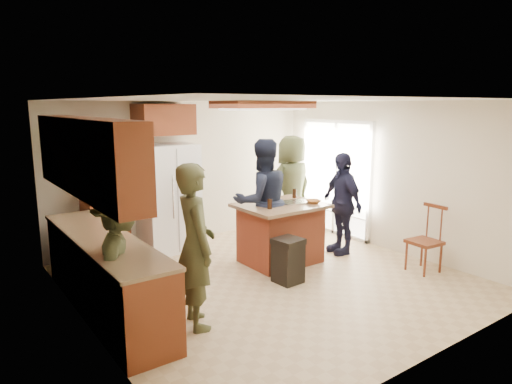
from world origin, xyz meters
TOP-DOWN VIEW (x-y plane):
  - room_shell at (4.37, 1.64)m, footprint 8.00×5.20m
  - person_front_left at (-1.49, -0.55)m, footprint 0.62×0.76m
  - person_behind_left at (0.39, 0.74)m, footprint 1.03×0.75m
  - person_behind_right at (1.67, 1.54)m, footprint 0.99×0.70m
  - person_side_right at (1.70, 0.31)m, footprint 0.71×1.07m
  - person_counter at (-2.20, -0.26)m, footprint 0.86×1.12m
  - left_cabinetry at (-2.24, 0.40)m, footprint 0.64×3.00m
  - back_wall_units at (-1.33, 2.20)m, footprint 1.80×0.60m
  - refrigerator at (-0.55, 2.12)m, footprint 0.90×0.76m
  - kitchen_island at (0.59, 0.53)m, footprint 1.28×1.03m
  - island_items at (0.83, 0.46)m, footprint 0.96×0.66m
  - trash_bin at (0.14, -0.19)m, footprint 0.40×0.40m
  - spindle_chair at (2.06, -1.04)m, footprint 0.46×0.46m

SIDE VIEW (x-z plane):
  - trash_bin at x=0.14m, z-range 0.00..0.63m
  - spindle_chair at x=2.06m, z-range -0.04..0.95m
  - kitchen_island at x=0.59m, z-range 0.01..0.94m
  - person_counter at x=-2.20m, z-range 0.00..1.58m
  - person_side_right at x=1.70m, z-range 0.00..1.68m
  - room_shell at x=4.37m, z-range -1.63..3.37m
  - refrigerator at x=-0.55m, z-range 0.00..1.80m
  - person_front_left at x=-1.49m, z-range 0.00..1.84m
  - person_behind_right at x=1.67m, z-range 0.00..1.89m
  - left_cabinetry at x=-2.24m, z-range -0.19..2.11m
  - island_items at x=0.83m, z-range 0.89..1.04m
  - person_behind_left at x=0.39m, z-range 0.00..1.93m
  - back_wall_units at x=-1.33m, z-range 0.15..2.60m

